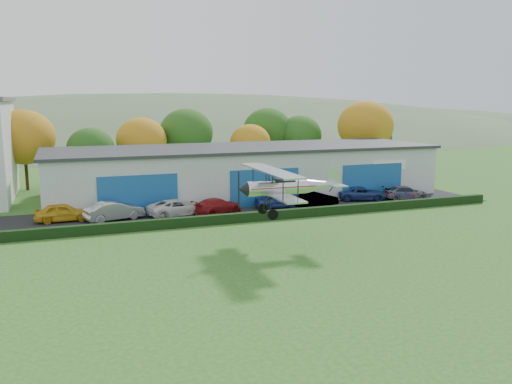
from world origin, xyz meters
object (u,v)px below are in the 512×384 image
object	(u,v)px
car_0	(63,212)
car_6	(362,193)
hangar	(244,171)
car_1	(114,211)
biplane	(286,186)
car_2	(178,208)
car_4	(277,201)
car_3	(217,206)
car_7	(406,193)
car_5	(316,199)

from	to	relation	value
car_0	car_6	size ratio (longest dim) A/B	0.93
hangar	car_0	size ratio (longest dim) A/B	8.98
car_0	car_1	xyz separation A→B (m)	(4.08, -1.08, 0.05)
car_0	biplane	size ratio (longest dim) A/B	0.53
car_2	car_4	world-z (taller)	car_2
car_0	car_4	xyz separation A→B (m)	(18.97, -1.03, -0.07)
hangar	car_4	size ratio (longest dim) A/B	9.84
car_2	car_6	distance (m)	19.23
car_3	car_4	size ratio (longest dim) A/B	1.16
car_7	car_6	bearing A→B (deg)	90.88
car_0	car_5	xyz separation A→B (m)	(22.66, -1.87, -0.04)
car_1	car_2	xyz separation A→B (m)	(5.40, -0.11, -0.08)
car_6	car_3	bearing A→B (deg)	111.66
car_0	car_6	bearing A→B (deg)	-90.76
hangar	car_0	world-z (taller)	hangar
hangar	car_2	size ratio (longest dim) A/B	7.69
car_1	biplane	xyz separation A→B (m)	(10.38, -12.39, 3.44)
car_1	car_5	size ratio (longest dim) A/B	1.11
hangar	car_3	size ratio (longest dim) A/B	8.52
car_4	car_7	size ratio (longest dim) A/B	0.90
hangar	car_6	size ratio (longest dim) A/B	8.39
car_2	car_6	bearing A→B (deg)	-98.99
car_0	car_4	distance (m)	18.99
hangar	car_6	world-z (taller)	hangar
car_7	car_1	bearing A→B (deg)	103.73
car_2	biplane	bearing A→B (deg)	-169.49
car_3	car_4	distance (m)	5.95
car_4	car_5	world-z (taller)	car_5
car_3	car_5	xyz separation A→B (m)	(9.63, -0.45, 0.04)
car_1	car_6	distance (m)	24.63
car_3	car_4	bearing A→B (deg)	-109.48
car_0	car_1	size ratio (longest dim) A/B	0.91
car_0	car_4	size ratio (longest dim) A/B	1.10
car_0	car_2	bearing A→B (deg)	-97.28
car_5	biplane	bearing A→B (deg)	133.97
car_1	car_2	size ratio (longest dim) A/B	0.94
car_2	car_4	xyz separation A→B (m)	(9.49, 0.17, -0.03)
car_1	car_0	bearing A→B (deg)	58.31
car_1	car_7	bearing A→B (deg)	-107.51
hangar	car_4	world-z (taller)	hangar
car_4	car_7	bearing A→B (deg)	-85.77
biplane	hangar	bearing A→B (deg)	80.32
car_0	car_7	xyz separation A→B (m)	(33.22, -1.42, -0.11)
car_2	car_5	world-z (taller)	car_5
car_4	car_6	distance (m)	9.75
car_0	car_4	bearing A→B (deg)	-93.20
car_4	car_6	size ratio (longest dim) A/B	0.85
car_2	biplane	world-z (taller)	biplane
car_3	car_4	xyz separation A→B (m)	(5.94, 0.40, 0.01)
car_2	car_7	size ratio (longest dim) A/B	1.16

